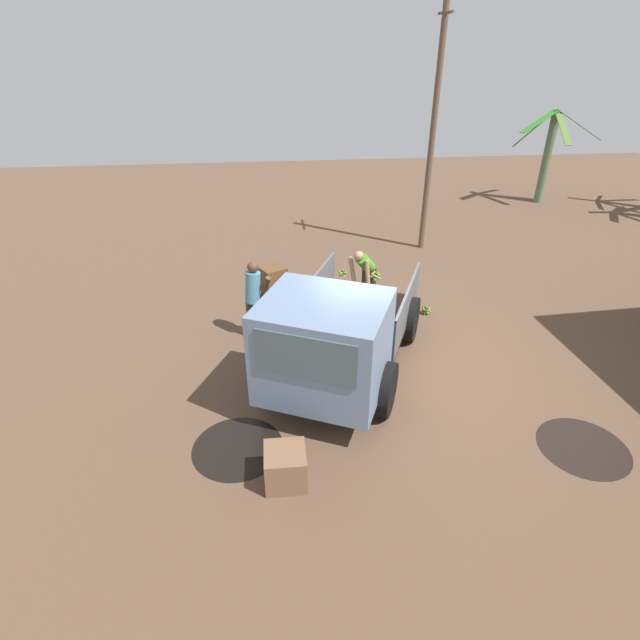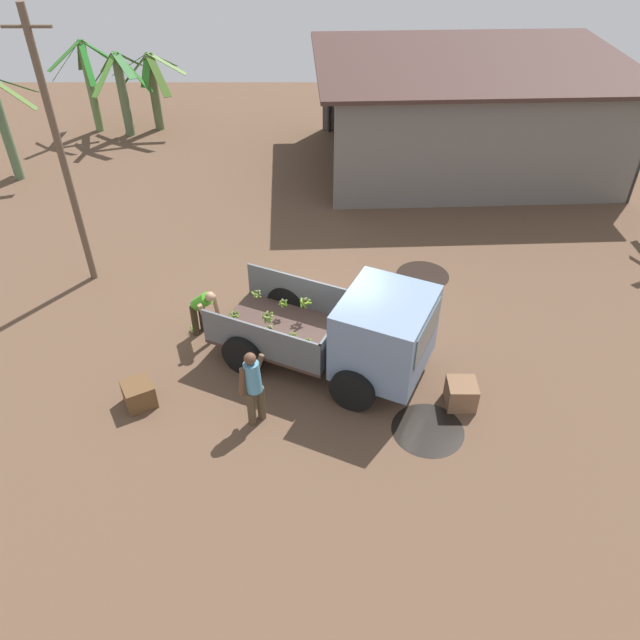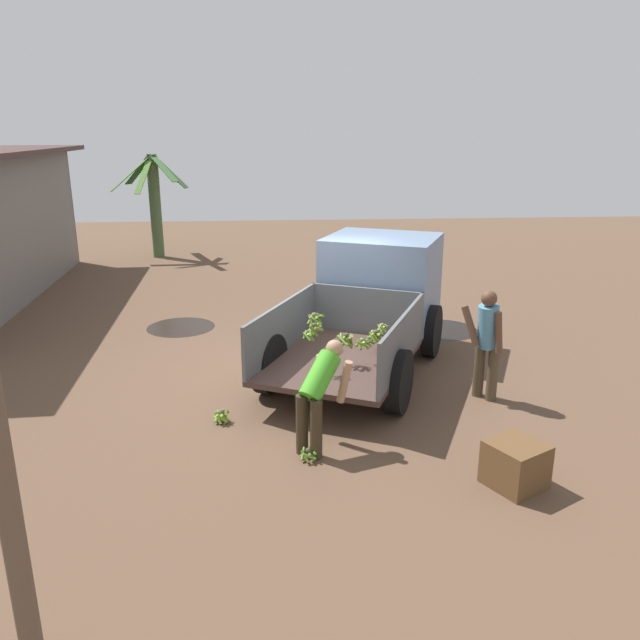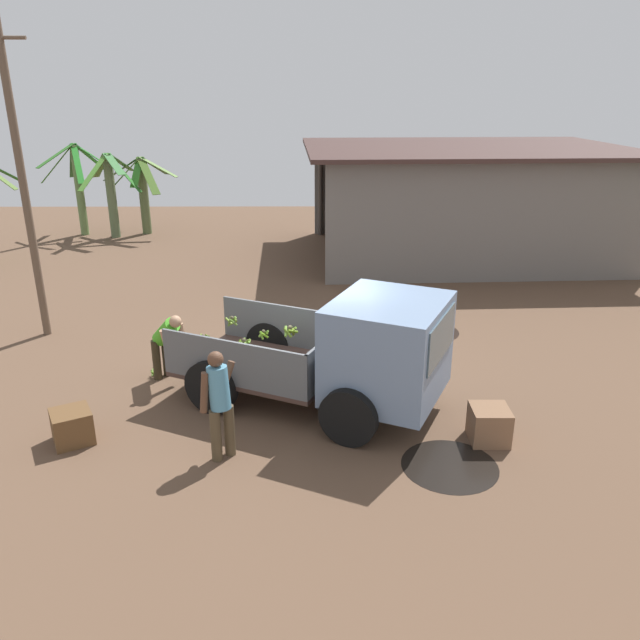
# 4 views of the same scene
# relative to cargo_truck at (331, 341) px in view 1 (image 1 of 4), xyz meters

# --- Properties ---
(ground) EXTENTS (36.00, 36.00, 0.00)m
(ground) POSITION_rel_cargo_truck_xyz_m (-0.95, 1.14, -1.09)
(ground) COLOR brown
(mud_patch_0) EXTENTS (1.35, 1.35, 0.01)m
(mud_patch_0) POSITION_rel_cargo_truck_xyz_m (1.73, 3.65, -1.08)
(mud_patch_0) COLOR black
(mud_patch_0) RESTS_ON ground
(mud_patch_1) EXTENTS (1.39, 1.39, 0.01)m
(mud_patch_1) POSITION_rel_cargo_truck_xyz_m (1.15, -1.58, -1.08)
(mud_patch_1) COLOR black
(mud_patch_1) RESTS_ON ground
(cargo_truck) EXTENTS (4.84, 3.60, 2.02)m
(cargo_truck) POSITION_rel_cargo_truck_xyz_m (0.00, 0.00, 0.00)
(cargo_truck) COLOR #44302A
(cargo_truck) RESTS_ON ground
(utility_pole) EXTENTS (1.00, 0.16, 6.40)m
(utility_pole) POSITION_rel_cargo_truck_xyz_m (-6.66, 3.58, 2.19)
(utility_pole) COLOR brown
(utility_pole) RESTS_ON ground
(banana_palm_4) EXTENTS (2.17, 2.87, 3.27)m
(banana_palm_4) POSITION_rel_cargo_truck_xyz_m (-10.72, 9.30, 0.66)
(banana_palm_4) COLOR #55714E
(banana_palm_4) RESTS_ON ground
(person_foreground_visitor) EXTENTS (0.52, 0.62, 1.66)m
(person_foreground_visitor) POSITION_rel_cargo_truck_xyz_m (-2.13, -1.29, -0.17)
(person_foreground_visitor) COLOR #4D3F2B
(person_foreground_visitor) RESTS_ON ground
(person_worker_loading) EXTENTS (0.73, 0.76, 1.35)m
(person_worker_loading) POSITION_rel_cargo_truck_xyz_m (-3.47, 1.25, -0.30)
(person_worker_loading) COLOR #352B1B
(person_worker_loading) RESTS_ON ground
(banana_bunch_on_ground_0) EXTENTS (0.21, 0.21, 0.17)m
(banana_bunch_on_ground_0) POSITION_rel_cargo_truck_xyz_m (-3.75, 1.40, -0.99)
(banana_bunch_on_ground_0) COLOR #4A4330
(banana_bunch_on_ground_0) RESTS_ON ground
(banana_bunch_on_ground_1) EXTENTS (0.23, 0.23, 0.20)m
(banana_bunch_on_ground_1) POSITION_rel_cargo_truck_xyz_m (-2.65, 2.51, -0.98)
(banana_bunch_on_ground_1) COLOR brown
(banana_bunch_on_ground_1) RESTS_ON ground
(wooden_crate_0) EXTENTS (0.77, 0.77, 0.51)m
(wooden_crate_0) POSITION_rel_cargo_truck_xyz_m (-4.47, -0.87, -0.83)
(wooden_crate_0) COLOR brown
(wooden_crate_0) RESTS_ON ground
(wooden_crate_1) EXTENTS (0.58, 0.58, 0.54)m
(wooden_crate_1) POSITION_rel_cargo_truck_xyz_m (1.88, -0.88, -0.81)
(wooden_crate_1) COLOR brown
(wooden_crate_1) RESTS_ON ground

